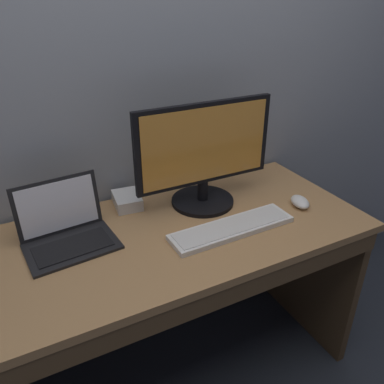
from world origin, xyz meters
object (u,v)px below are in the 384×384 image
laptop_black (66,229)px  external_monitor (204,157)px  wired_keyboard (232,228)px  external_drive_box (127,200)px  computer_mouse (300,202)px

laptop_black → external_monitor: size_ratio=0.56×
external_monitor → wired_keyboard: (-0.00, -0.22, -0.20)m
external_monitor → external_drive_box: bearing=155.7°
external_monitor → external_drive_box: 0.37m
external_monitor → external_drive_box: (-0.29, 0.13, -0.19)m
wired_keyboard → external_monitor: bearing=88.9°
wired_keyboard → external_drive_box: size_ratio=3.41×
wired_keyboard → laptop_black: bearing=159.4°
computer_mouse → laptop_black: bearing=-175.7°
external_drive_box → external_monitor: bearing=-24.3°
laptop_black → wired_keyboard: (0.55, -0.21, -0.04)m
external_drive_box → wired_keyboard: bearing=-51.4°
laptop_black → external_drive_box: bearing=28.4°
external_monitor → computer_mouse: external_monitor is taller
external_monitor → computer_mouse: (0.34, -0.20, -0.19)m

